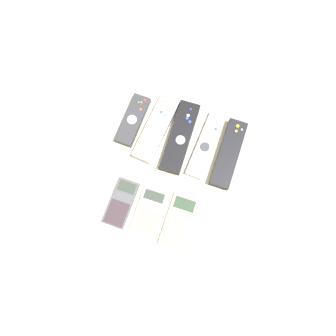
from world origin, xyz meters
TOP-DOWN VIEW (x-y plane):
  - ground_plane at (0.00, 0.00)m, footprint 3.00×3.00m
  - remote_0 at (-0.15, 0.13)m, footprint 0.05×0.15m
  - remote_1 at (-0.07, 0.14)m, footprint 0.07×0.21m
  - remote_2 at (0.00, 0.13)m, footprint 0.07×0.22m
  - remote_3 at (0.08, 0.14)m, footprint 0.05×0.20m
  - remote_4 at (0.14, 0.13)m, footprint 0.06×0.20m
  - calculator_0 at (-0.09, -0.10)m, footprint 0.06×0.13m
  - calculator_1 at (-0.01, -0.10)m, footprint 0.08×0.13m
  - calculator_2 at (0.08, -0.10)m, footprint 0.08×0.15m

SIDE VIEW (x-z plane):
  - ground_plane at x=0.00m, z-range 0.00..0.00m
  - calculator_1 at x=-0.01m, z-range 0.00..0.01m
  - calculator_2 at x=0.08m, z-range 0.00..0.01m
  - calculator_0 at x=-0.09m, z-range 0.00..0.01m
  - remote_3 at x=0.08m, z-range 0.00..0.02m
  - remote_0 at x=-0.15m, z-range 0.00..0.02m
  - remote_1 at x=-0.07m, z-range 0.00..0.03m
  - remote_2 at x=0.00m, z-range 0.00..0.03m
  - remote_4 at x=0.14m, z-range 0.00..0.03m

